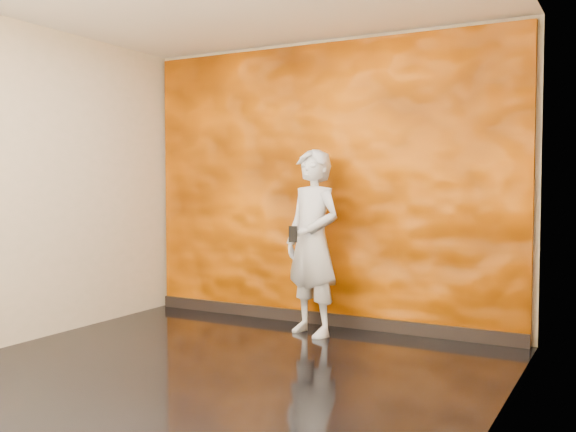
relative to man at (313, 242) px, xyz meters
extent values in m
cube|color=black|center=(-0.10, -1.51, -0.86)|extent=(4.00, 4.00, 0.01)
cube|color=#BCB092|center=(-0.10, 0.49, 0.55)|extent=(4.00, 0.02, 2.80)
cube|color=#BCB092|center=(-2.10, -1.51, 0.55)|extent=(0.02, 4.00, 2.80)
cube|color=#BCB092|center=(1.90, -1.51, 0.55)|extent=(0.02, 4.00, 2.80)
cube|color=#FF7300|center=(-0.10, 0.45, 0.53)|extent=(3.90, 0.06, 2.75)
cube|color=black|center=(-0.10, 0.41, -0.79)|extent=(3.90, 0.04, 0.12)
imported|color=#AAB0BA|center=(0.00, 0.00, 0.00)|extent=(0.73, 0.60, 1.71)
cube|color=black|center=(-0.08, -0.23, 0.09)|extent=(0.08, 0.02, 0.15)
camera|label=1|loc=(2.59, -5.26, 0.55)|focal=40.00mm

